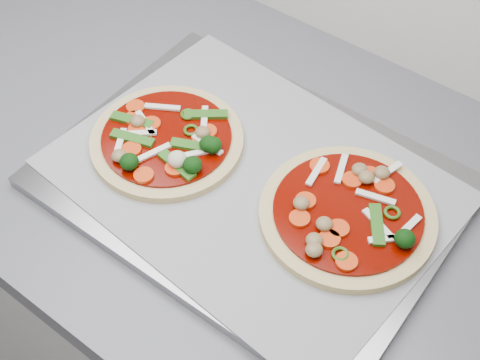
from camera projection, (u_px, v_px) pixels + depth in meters
The scene contains 6 objects.
base_cabinet at pixel (65, 209), 1.41m from camera, with size 3.60×0.60×0.86m, color silver.
countertop at pixel (7, 39), 1.06m from camera, with size 3.60×0.60×0.04m, color #58585F.
baking_tray at pixel (251, 183), 0.84m from camera, with size 0.49×0.36×0.02m, color gray.
parchment at pixel (251, 179), 0.83m from camera, with size 0.47×0.34×0.00m, color gray.
pizza_left at pixel (168, 141), 0.86m from camera, with size 0.23×0.23×0.03m.
pizza_right at pixel (348, 214), 0.79m from camera, with size 0.26×0.26×0.04m.
Camera 1 is at (0.81, 0.85, 1.56)m, focal length 50.00 mm.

